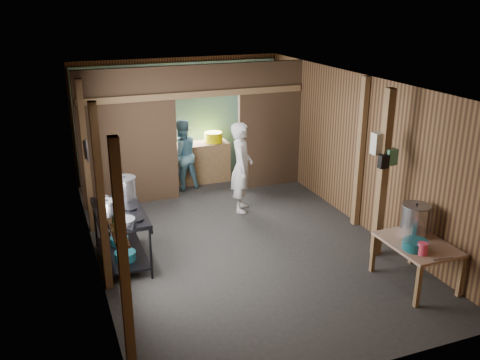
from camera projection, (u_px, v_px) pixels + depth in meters
name	position (u px, v px, depth m)	size (l,w,h in m)	color
floor	(236.00, 238.00, 8.70)	(4.50, 7.00, 0.00)	#282828
ceiling	(235.00, 82.00, 7.83)	(4.50, 7.00, 0.00)	#333231
wall_back	(179.00, 118.00, 11.34)	(4.50, 0.00, 2.60)	brown
wall_front	(359.00, 265.00, 5.18)	(4.50, 0.00, 2.60)	brown
wall_left	(89.00, 181.00, 7.50)	(0.00, 7.00, 2.60)	brown
wall_right	(357.00, 150.00, 9.02)	(0.00, 7.00, 2.60)	brown
partition_left	(128.00, 138.00, 9.75)	(1.85, 0.10, 2.60)	#3D2B1B
partition_right	(270.00, 125.00, 10.73)	(1.35, 0.10, 2.60)	#3D2B1B
partition_header	(207.00, 80.00, 9.95)	(1.30, 0.10, 0.60)	#3D2B1B
turquoise_panel	(180.00, 121.00, 11.30)	(4.40, 0.06, 2.50)	#76ABA3
back_counter	(201.00, 162.00, 11.25)	(1.20, 0.50, 0.85)	olive
wall_clock	(191.00, 91.00, 11.14)	(0.20, 0.20, 0.03)	beige
post_left_a	(123.00, 262.00, 5.24)	(0.10, 0.12, 2.60)	olive
post_left_b	(101.00, 200.00, 6.82)	(0.10, 0.12, 2.60)	olive
post_left_c	(86.00, 158.00, 8.58)	(0.10, 0.12, 2.60)	olive
post_right	(360.00, 153.00, 8.82)	(0.10, 0.12, 2.60)	olive
post_free	(383.00, 175.00, 7.74)	(0.12, 0.12, 2.60)	olive
cross_beam	(196.00, 94.00, 9.90)	(4.40, 0.12, 0.12)	olive
pan_lid_big	(87.00, 150.00, 7.75)	(0.34, 0.34, 0.03)	gray
pan_lid_small	(85.00, 150.00, 8.13)	(0.30, 0.30, 0.03)	black
wall_shelf	(118.00, 232.00, 5.65)	(0.14, 0.80, 0.03)	olive
jar_white	(121.00, 236.00, 5.41)	(0.07, 0.07, 0.10)	beige
jar_yellow	(117.00, 227.00, 5.63)	(0.08, 0.08, 0.10)	#CCC500
jar_green	(114.00, 219.00, 5.82)	(0.06, 0.06, 0.10)	#479069
bag_white	(380.00, 143.00, 7.64)	(0.22, 0.15, 0.32)	beige
bag_green	(391.00, 157.00, 7.61)	(0.16, 0.12, 0.24)	#479069
bag_black	(384.00, 161.00, 7.56)	(0.14, 0.10, 0.20)	black
gas_range	(121.00, 237.00, 7.79)	(0.73, 1.42, 0.84)	black
prep_table	(415.00, 263.00, 7.24)	(0.77, 1.07, 0.63)	tan
stove_pot_large	(125.00, 188.00, 8.07)	(0.36, 0.36, 0.36)	silver
stove_pot_med	(107.00, 207.00, 7.55)	(0.24, 0.24, 0.21)	silver
stove_saucepan	(104.00, 200.00, 7.94)	(0.15, 0.15, 0.10)	silver
frying_pan	(124.00, 221.00, 7.25)	(0.31, 0.53, 0.07)	gray
blue_tub_front	(125.00, 256.00, 7.63)	(0.31, 0.31, 0.13)	#155460
blue_tub_back	(119.00, 241.00, 8.12)	(0.28, 0.28, 0.11)	#155460
stock_pot	(415.00, 221.00, 7.31)	(0.40, 0.40, 0.47)	silver
wash_basin	(415.00, 245.00, 6.94)	(0.33, 0.33, 0.13)	#155460
pink_bucket	(423.00, 249.00, 6.80)	(0.13, 0.13, 0.16)	#FC466D
knife	(442.00, 258.00, 6.70)	(0.30, 0.04, 0.01)	silver
yellow_tub	(214.00, 137.00, 11.17)	(0.39, 0.39, 0.21)	#CCC500
red_cup	(183.00, 141.00, 10.95)	(0.13, 0.13, 0.16)	#B52431
cook	(242.00, 167.00, 9.58)	(0.61, 0.40, 1.68)	silver
worker_back	(182.00, 155.00, 10.70)	(0.71, 0.56, 1.47)	#5C90A3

